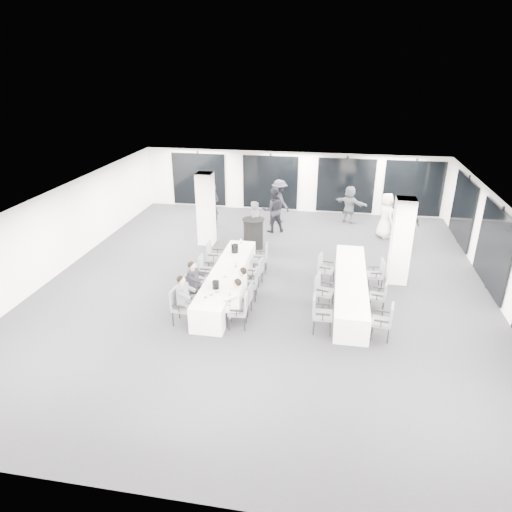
# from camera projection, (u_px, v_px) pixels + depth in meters

# --- Properties ---
(room) EXTENTS (14.04, 16.04, 2.84)m
(room) POSITION_uv_depth(u_px,v_px,m) (297.00, 234.00, 15.01)
(room) COLOR #242429
(room) RESTS_ON ground
(column_left) EXTENTS (0.60, 0.60, 2.80)m
(column_left) POSITION_uv_depth(u_px,v_px,m) (206.00, 209.00, 17.49)
(column_left) COLOR white
(column_left) RESTS_ON floor
(column_right) EXTENTS (0.60, 0.60, 2.80)m
(column_right) POSITION_uv_depth(u_px,v_px,m) (401.00, 241.00, 14.38)
(column_right) COLOR white
(column_right) RESTS_ON floor
(banquet_table_main) EXTENTS (0.90, 5.00, 0.75)m
(banquet_table_main) POSITION_uv_depth(u_px,v_px,m) (227.00, 281.00, 14.09)
(banquet_table_main) COLOR white
(banquet_table_main) RESTS_ON floor
(banquet_table_side) EXTENTS (0.90, 5.00, 0.75)m
(banquet_table_side) POSITION_uv_depth(u_px,v_px,m) (350.00, 288.00, 13.67)
(banquet_table_side) COLOR white
(banquet_table_side) RESTS_ON floor
(cocktail_table) EXTENTS (0.85, 0.85, 1.18)m
(cocktail_table) POSITION_uv_depth(u_px,v_px,m) (253.00, 234.00, 17.31)
(cocktail_table) COLOR black
(cocktail_table) RESTS_ON floor
(chair_main_left_near) EXTENTS (0.55, 0.61, 1.02)m
(chair_main_left_near) POSITION_uv_depth(u_px,v_px,m) (180.00, 304.00, 12.34)
(chair_main_left_near) COLOR #595C61
(chair_main_left_near) RESTS_ON floor
(chair_main_left_second) EXTENTS (0.53, 0.58, 0.98)m
(chair_main_left_second) POSITION_uv_depth(u_px,v_px,m) (190.00, 289.00, 13.20)
(chair_main_left_second) COLOR #595C61
(chair_main_left_second) RESTS_ON floor
(chair_main_left_mid) EXTENTS (0.50, 0.55, 0.93)m
(chair_main_left_mid) POSITION_uv_depth(u_px,v_px,m) (199.00, 278.00, 13.95)
(chair_main_left_mid) COLOR #595C61
(chair_main_left_mid) RESTS_ON floor
(chair_main_left_fourth) EXTENTS (0.49, 0.54, 0.95)m
(chair_main_left_fourth) POSITION_uv_depth(u_px,v_px,m) (205.00, 268.00, 14.58)
(chair_main_left_fourth) COLOR #595C61
(chair_main_left_fourth) RESTS_ON floor
(chair_main_left_far) EXTENTS (0.51, 0.58, 1.01)m
(chair_main_left_far) POSITION_uv_depth(u_px,v_px,m) (213.00, 254.00, 15.51)
(chair_main_left_far) COLOR #595C61
(chair_main_left_far) RESTS_ON floor
(chair_main_right_near) EXTENTS (0.54, 0.59, 0.99)m
(chair_main_right_near) POSITION_uv_depth(u_px,v_px,m) (241.00, 308.00, 12.16)
(chair_main_right_near) COLOR #595C61
(chair_main_right_near) RESTS_ON floor
(chair_main_right_second) EXTENTS (0.49, 0.54, 0.91)m
(chair_main_right_second) POSITION_uv_depth(u_px,v_px,m) (246.00, 298.00, 12.81)
(chair_main_right_second) COLOR #595C61
(chair_main_right_second) RESTS_ON floor
(chair_main_right_mid) EXTENTS (0.54, 0.58, 0.97)m
(chair_main_right_mid) POSITION_uv_depth(u_px,v_px,m) (252.00, 282.00, 13.63)
(chair_main_right_mid) COLOR #595C61
(chair_main_right_mid) RESTS_ON floor
(chair_main_right_fourth) EXTENTS (0.51, 0.55, 0.89)m
(chair_main_right_fourth) POSITION_uv_depth(u_px,v_px,m) (257.00, 270.00, 14.52)
(chair_main_right_fourth) COLOR #595C61
(chair_main_right_fourth) RESTS_ON floor
(chair_main_right_far) EXTENTS (0.55, 0.60, 1.00)m
(chair_main_right_far) POSITION_uv_depth(u_px,v_px,m) (262.00, 256.00, 15.38)
(chair_main_right_far) COLOR #595C61
(chair_main_right_far) RESTS_ON floor
(chair_side_left_near) EXTENTS (0.53, 0.60, 1.04)m
(chair_side_left_near) POSITION_uv_depth(u_px,v_px,m) (319.00, 312.00, 11.95)
(chair_side_left_near) COLOR #595C61
(chair_side_left_near) RESTS_ON floor
(chair_side_left_mid) EXTENTS (0.60, 0.63, 0.99)m
(chair_side_left_mid) POSITION_uv_depth(u_px,v_px,m) (322.00, 289.00, 13.20)
(chair_side_left_mid) COLOR #595C61
(chair_side_left_mid) RESTS_ON floor
(chair_side_left_far) EXTENTS (0.56, 0.60, 0.96)m
(chair_side_left_far) POSITION_uv_depth(u_px,v_px,m) (324.00, 267.00, 14.65)
(chair_side_left_far) COLOR #595C61
(chair_side_left_far) RESTS_ON floor
(chair_side_right_near) EXTENTS (0.56, 0.61, 0.99)m
(chair_side_right_near) POSITION_uv_depth(u_px,v_px,m) (385.00, 319.00, 11.65)
(chair_side_right_near) COLOR #595C61
(chair_side_right_near) RESTS_ON floor
(chair_side_right_mid) EXTENTS (0.53, 0.57, 0.91)m
(chair_side_right_mid) POSITION_uv_depth(u_px,v_px,m) (381.00, 294.00, 12.99)
(chair_side_right_mid) COLOR #595C61
(chair_side_right_mid) RESTS_ON floor
(chair_side_right_far) EXTENTS (0.54, 0.58, 0.96)m
(chair_side_right_far) POSITION_uv_depth(u_px,v_px,m) (377.00, 272.00, 14.26)
(chair_side_right_far) COLOR #595C61
(chair_side_right_far) RESTS_ON floor
(seated_guest_a) EXTENTS (0.50, 0.38, 1.44)m
(seated_guest_a) POSITION_uv_depth(u_px,v_px,m) (185.00, 297.00, 12.22)
(seated_guest_a) COLOR #525459
(seated_guest_a) RESTS_ON floor
(seated_guest_b) EXTENTS (0.50, 0.38, 1.44)m
(seated_guest_b) POSITION_uv_depth(u_px,v_px,m) (195.00, 282.00, 13.06)
(seated_guest_b) COLOR black
(seated_guest_b) RESTS_ON floor
(seated_guest_c) EXTENTS (0.50, 0.38, 1.44)m
(seated_guest_c) POSITION_uv_depth(u_px,v_px,m) (234.00, 300.00, 12.08)
(seated_guest_c) COLOR silver
(seated_guest_c) RESTS_ON floor
(seated_guest_d) EXTENTS (0.50, 0.38, 1.44)m
(seated_guest_d) POSITION_uv_depth(u_px,v_px,m) (240.00, 288.00, 12.72)
(seated_guest_d) COLOR silver
(seated_guest_d) RESTS_ON floor
(standing_guest_a) EXTENTS (0.85, 0.91, 2.00)m
(standing_guest_a) POSITION_uv_depth(u_px,v_px,m) (256.00, 221.00, 17.46)
(standing_guest_a) COLOR #525459
(standing_guest_a) RESTS_ON floor
(standing_guest_b) EXTENTS (1.19, 0.97, 2.14)m
(standing_guest_b) POSITION_uv_depth(u_px,v_px,m) (273.00, 207.00, 18.85)
(standing_guest_b) COLOR black
(standing_guest_b) RESTS_ON floor
(standing_guest_c) EXTENTS (1.45, 1.50, 2.14)m
(standing_guest_c) POSITION_uv_depth(u_px,v_px,m) (279.00, 198.00, 20.05)
(standing_guest_c) COLOR black
(standing_guest_c) RESTS_ON floor
(standing_guest_d) EXTENTS (1.18, 1.19, 1.83)m
(standing_guest_d) POSITION_uv_depth(u_px,v_px,m) (411.00, 225.00, 17.21)
(standing_guest_d) COLOR #525459
(standing_guest_d) RESTS_ON floor
(standing_guest_e) EXTENTS (0.96, 1.16, 2.07)m
(standing_guest_e) POSITION_uv_depth(u_px,v_px,m) (386.00, 213.00, 18.26)
(standing_guest_e) COLOR silver
(standing_guest_e) RESTS_ON floor
(standing_guest_f) EXTENTS (1.82, 1.47, 1.88)m
(standing_guest_f) POSITION_uv_depth(u_px,v_px,m) (350.00, 202.00, 19.95)
(standing_guest_f) COLOR #525459
(standing_guest_f) RESTS_ON floor
(standing_guest_g) EXTENTS (0.97, 0.89, 2.13)m
(standing_guest_g) POSITION_uv_depth(u_px,v_px,m) (212.00, 203.00, 19.45)
(standing_guest_g) COLOR black
(standing_guest_g) RESTS_ON floor
(ice_bucket_near) EXTENTS (0.20, 0.20, 0.22)m
(ice_bucket_near) POSITION_uv_depth(u_px,v_px,m) (216.00, 285.00, 12.78)
(ice_bucket_near) COLOR black
(ice_bucket_near) RESTS_ON banquet_table_main
(ice_bucket_far) EXTENTS (0.24, 0.24, 0.27)m
(ice_bucket_far) POSITION_uv_depth(u_px,v_px,m) (235.00, 249.00, 15.17)
(ice_bucket_far) COLOR black
(ice_bucket_far) RESTS_ON banquet_table_main
(water_bottle_a) EXTENTS (0.07, 0.07, 0.23)m
(water_bottle_a) POSITION_uv_depth(u_px,v_px,m) (205.00, 296.00, 12.16)
(water_bottle_a) COLOR silver
(water_bottle_a) RESTS_ON banquet_table_main
(water_bottle_b) EXTENTS (0.07, 0.07, 0.23)m
(water_bottle_b) POSITION_uv_depth(u_px,v_px,m) (236.00, 265.00, 14.00)
(water_bottle_b) COLOR silver
(water_bottle_b) RESTS_ON banquet_table_main
(water_bottle_c) EXTENTS (0.07, 0.07, 0.21)m
(water_bottle_c) POSITION_uv_depth(u_px,v_px,m) (241.00, 242.00, 15.83)
(water_bottle_c) COLOR silver
(water_bottle_c) RESTS_ON banquet_table_main
(plate_a) EXTENTS (0.20, 0.20, 0.03)m
(plate_a) POSITION_uv_depth(u_px,v_px,m) (211.00, 295.00, 12.44)
(plate_a) COLOR white
(plate_a) RESTS_ON banquet_table_main
(plate_b) EXTENTS (0.21, 0.21, 0.03)m
(plate_b) POSITION_uv_depth(u_px,v_px,m) (217.00, 292.00, 12.59)
(plate_b) COLOR white
(plate_b) RESTS_ON banquet_table_main
(plate_c) EXTENTS (0.20, 0.20, 0.03)m
(plate_c) POSITION_uv_depth(u_px,v_px,m) (225.00, 277.00, 13.48)
(plate_c) COLOR white
(plate_c) RESTS_ON banquet_table_main
(wine_glass) EXTENTS (0.07, 0.07, 0.19)m
(wine_glass) POSITION_uv_depth(u_px,v_px,m) (216.00, 300.00, 11.90)
(wine_glass) COLOR silver
(wine_glass) RESTS_ON banquet_table_main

